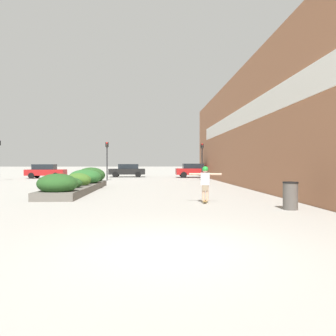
{
  "coord_description": "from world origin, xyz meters",
  "views": [
    {
      "loc": [
        -0.33,
        -6.24,
        1.64
      ],
      "look_at": [
        0.86,
        17.98,
        1.28
      ],
      "focal_mm": 35.0,
      "sensor_mm": 36.0,
      "label": 1
    }
  ],
  "objects": [
    {
      "name": "ground_plane",
      "position": [
        0.0,
        0.0,
        0.0
      ],
      "size": [
        300.0,
        300.0,
        0.0
      ],
      "primitive_type": "plane",
      "color": "#A3A099"
    },
    {
      "name": "building_wall_right",
      "position": [
        6.1,
        15.53,
        4.12
      ],
      "size": [
        0.67,
        40.12,
        8.22
      ],
      "color": "#9E6647",
      "rests_on": "ground_plane"
    },
    {
      "name": "planter_box",
      "position": [
        -4.62,
        13.73,
        0.55
      ],
      "size": [
        2.04,
        10.54,
        1.34
      ],
      "color": "#605B54",
      "rests_on": "ground_plane"
    },
    {
      "name": "skateboard",
      "position": [
        1.86,
        7.08,
        0.07
      ],
      "size": [
        0.31,
        0.69,
        0.09
      ],
      "rotation": [
        0.0,
        0.0,
        -0.23
      ],
      "color": "olive",
      "rests_on": "ground_plane"
    },
    {
      "name": "skateboarder",
      "position": [
        1.86,
        7.08,
        0.95
      ],
      "size": [
        1.31,
        0.38,
        1.42
      ],
      "rotation": [
        0.0,
        0.0,
        -0.23
      ],
      "color": "tan",
      "rests_on": "skateboard"
    },
    {
      "name": "trash_bin",
      "position": [
        4.55,
        5.06,
        0.49
      ],
      "size": [
        0.54,
        0.54,
        0.98
      ],
      "color": "#514C47",
      "rests_on": "ground_plane"
    },
    {
      "name": "car_leftmost",
      "position": [
        -3.19,
        32.48,
        0.8
      ],
      "size": [
        4.21,
        1.93,
        1.53
      ],
      "rotation": [
        0.0,
        0.0,
        1.57
      ],
      "color": "black",
      "rests_on": "ground_plane"
    },
    {
      "name": "car_center_left",
      "position": [
        13.5,
        28.06,
        0.78
      ],
      "size": [
        3.91,
        2.03,
        1.47
      ],
      "rotation": [
        0.0,
        0.0,
        1.57
      ],
      "color": "#BCBCC1",
      "rests_on": "ground_plane"
    },
    {
      "name": "car_center_right",
      "position": [
        4.45,
        30.85,
        0.83
      ],
      "size": [
        4.16,
        2.02,
        1.58
      ],
      "rotation": [
        0.0,
        0.0,
        -1.57
      ],
      "color": "maroon",
      "rests_on": "ground_plane"
    },
    {
      "name": "car_rightmost",
      "position": [
        -11.87,
        29.86,
        0.79
      ],
      "size": [
        4.08,
        1.95,
        1.52
      ],
      "rotation": [
        0.0,
        0.0,
        -1.57
      ],
      "color": "maroon",
      "rests_on": "ground_plane"
    },
    {
      "name": "traffic_light_left",
      "position": [
        -4.57,
        24.93,
        2.46
      ],
      "size": [
        0.28,
        0.3,
        3.62
      ],
      "color": "black",
      "rests_on": "ground_plane"
    },
    {
      "name": "traffic_light_right",
      "position": [
        4.54,
        25.28,
        2.4
      ],
      "size": [
        0.28,
        0.3,
        3.53
      ],
      "color": "black",
      "rests_on": "ground_plane"
    }
  ]
}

